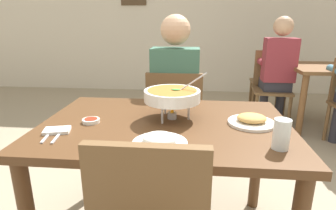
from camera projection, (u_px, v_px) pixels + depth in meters
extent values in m
cube|color=beige|center=(188.00, 6.00, 4.81)|extent=(10.00, 0.10, 3.00)
cube|color=#51331C|center=(165.00, 126.00, 1.48)|extent=(1.29, 0.88, 0.04)
cylinder|color=#51331C|center=(90.00, 153.00, 2.00)|extent=(0.07, 0.07, 0.71)
cylinder|color=#51331C|center=(257.00, 160.00, 1.90)|extent=(0.07, 0.07, 0.71)
cube|color=brown|center=(176.00, 123.00, 2.35)|extent=(0.44, 0.44, 0.03)
cube|color=brown|center=(174.00, 103.00, 2.08)|extent=(0.42, 0.04, 0.45)
cylinder|color=brown|center=(197.00, 140.00, 2.58)|extent=(0.04, 0.04, 0.42)
cylinder|color=brown|center=(157.00, 138.00, 2.61)|extent=(0.04, 0.04, 0.42)
cylinder|color=brown|center=(198.00, 159.00, 2.21)|extent=(0.04, 0.04, 0.42)
cylinder|color=brown|center=(150.00, 157.00, 2.25)|extent=(0.04, 0.04, 0.42)
cylinder|color=#2D2D38|center=(187.00, 146.00, 2.42)|extent=(0.10, 0.10, 0.45)
cylinder|color=#2D2D38|center=(164.00, 145.00, 2.44)|extent=(0.10, 0.10, 0.45)
cube|color=#2D2D38|center=(175.00, 116.00, 2.30)|extent=(0.32, 0.32, 0.12)
cube|color=#3D6B56|center=(175.00, 81.00, 2.14)|extent=(0.36, 0.20, 0.50)
sphere|color=tan|center=(175.00, 30.00, 2.03)|extent=(0.22, 0.22, 0.22)
cylinder|color=#3D6B56|center=(196.00, 82.00, 2.33)|extent=(0.08, 0.28, 0.08)
cylinder|color=#3D6B56|center=(158.00, 82.00, 2.36)|extent=(0.08, 0.28, 0.08)
cube|color=brown|center=(147.00, 207.00, 0.93)|extent=(0.42, 0.04, 0.45)
cylinder|color=silver|center=(189.00, 110.00, 1.50)|extent=(0.01, 0.01, 0.10)
cylinder|color=silver|center=(165.00, 105.00, 1.59)|extent=(0.01, 0.01, 0.10)
cylinder|color=silver|center=(162.00, 114.00, 1.44)|extent=(0.01, 0.01, 0.10)
torus|color=silver|center=(172.00, 101.00, 1.50)|extent=(0.21, 0.21, 0.01)
cylinder|color=#B2B2B7|center=(172.00, 116.00, 1.52)|extent=(0.05, 0.05, 0.04)
cone|color=orange|center=(172.00, 110.00, 1.51)|extent=(0.02, 0.02, 0.04)
cylinder|color=white|center=(172.00, 96.00, 1.49)|extent=(0.30, 0.30, 0.06)
cylinder|color=#AD6023|center=(172.00, 91.00, 1.48)|extent=(0.26, 0.26, 0.01)
ellipsoid|color=#388433|center=(176.00, 90.00, 1.48)|extent=(0.05, 0.03, 0.01)
cylinder|color=silver|center=(189.00, 84.00, 1.48)|extent=(0.18, 0.01, 0.13)
cylinder|color=white|center=(160.00, 144.00, 1.20)|extent=(0.24, 0.24, 0.01)
ellipsoid|color=white|center=(160.00, 138.00, 1.19)|extent=(0.15, 0.13, 0.04)
cylinder|color=white|center=(251.00, 123.00, 1.44)|extent=(0.24, 0.24, 0.01)
ellipsoid|color=tan|center=(252.00, 118.00, 1.44)|extent=(0.15, 0.13, 0.04)
cylinder|color=white|center=(91.00, 121.00, 1.47)|extent=(0.09, 0.09, 0.02)
cylinder|color=maroon|center=(91.00, 119.00, 1.46)|extent=(0.07, 0.07, 0.01)
cube|color=white|center=(57.00, 130.00, 1.34)|extent=(0.14, 0.11, 0.02)
cube|color=silver|center=(48.00, 135.00, 1.30)|extent=(0.04, 0.17, 0.01)
cube|color=silver|center=(58.00, 136.00, 1.29)|extent=(0.04, 0.17, 0.01)
cylinder|color=silver|center=(281.00, 134.00, 1.15)|extent=(0.07, 0.07, 0.13)
cylinder|color=orange|center=(281.00, 139.00, 1.16)|extent=(0.06, 0.06, 0.08)
cube|color=brown|center=(335.00, 68.00, 3.23)|extent=(1.00, 0.80, 0.04)
cylinder|color=brown|center=(302.00, 107.00, 3.06)|extent=(0.07, 0.07, 0.71)
cylinder|color=brown|center=(283.00, 91.00, 3.71)|extent=(0.07, 0.07, 0.71)
cube|color=brown|center=(272.00, 91.00, 3.43)|extent=(0.48, 0.48, 0.03)
cube|color=brown|center=(271.00, 68.00, 3.54)|extent=(0.42, 0.08, 0.45)
cylinder|color=brown|center=(256.00, 112.00, 3.35)|extent=(0.04, 0.04, 0.42)
cylinder|color=brown|center=(289.00, 114.00, 3.28)|extent=(0.04, 0.04, 0.42)
cylinder|color=brown|center=(253.00, 103.00, 3.71)|extent=(0.04, 0.04, 0.42)
cylinder|color=brown|center=(283.00, 105.00, 3.64)|extent=(0.04, 0.04, 0.42)
cylinder|color=brown|center=(327.00, 122.00, 3.01)|extent=(0.04, 0.04, 0.42)
cube|color=brown|center=(268.00, 82.00, 3.87)|extent=(0.46, 0.46, 0.03)
cube|color=brown|center=(285.00, 65.00, 3.78)|extent=(0.06, 0.42, 0.45)
cylinder|color=brown|center=(251.00, 94.00, 4.14)|extent=(0.04, 0.04, 0.42)
cylinder|color=brown|center=(255.00, 101.00, 3.78)|extent=(0.04, 0.04, 0.42)
cylinder|color=brown|center=(277.00, 95.00, 4.09)|extent=(0.04, 0.04, 0.42)
cylinder|color=brown|center=(284.00, 102.00, 3.73)|extent=(0.04, 0.04, 0.42)
cylinder|color=#2D2D38|center=(279.00, 106.00, 3.53)|extent=(0.10, 0.10, 0.45)
cylinder|color=#2D2D38|center=(263.00, 106.00, 3.55)|extent=(0.10, 0.10, 0.45)
cube|color=#2D2D38|center=(275.00, 84.00, 3.41)|extent=(0.32, 0.32, 0.12)
cube|color=maroon|center=(280.00, 60.00, 3.25)|extent=(0.36, 0.20, 0.50)
sphere|color=tan|center=(284.00, 26.00, 3.14)|extent=(0.22, 0.22, 0.22)
cylinder|color=maroon|center=(288.00, 62.00, 3.44)|extent=(0.08, 0.28, 0.08)
cylinder|color=maroon|center=(261.00, 62.00, 3.47)|extent=(0.08, 0.28, 0.08)
cylinder|color=teal|center=(336.00, 70.00, 2.89)|extent=(0.08, 0.28, 0.08)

